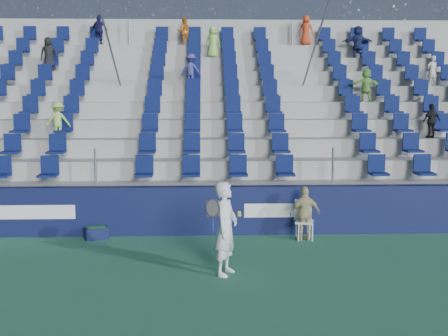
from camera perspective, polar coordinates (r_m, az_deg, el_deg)
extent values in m
plane|color=#327450|center=(10.99, -0.54, -10.76)|extent=(70.00, 70.00, 0.00)
cube|color=#10153D|center=(13.88, -0.88, -4.32)|extent=(24.00, 0.30, 1.20)
cube|color=white|center=(14.51, -21.07, -4.23)|extent=(3.20, 0.02, 0.34)
cube|color=white|center=(13.83, 5.38, -4.31)|extent=(1.60, 0.02, 0.34)
cube|color=#9FA09A|center=(14.44, -0.92, -3.85)|extent=(24.00, 0.85, 1.20)
cube|color=#9FA09A|center=(15.23, -0.99, -2.30)|extent=(24.00, 0.85, 1.70)
cube|color=#9FA09A|center=(16.03, -1.04, -0.90)|extent=(24.00, 0.85, 2.20)
cube|color=#9FA09A|center=(16.84, -1.10, 0.36)|extent=(24.00, 0.85, 2.70)
cube|color=#9FA09A|center=(17.66, -1.14, 1.51)|extent=(24.00, 0.85, 3.20)
cube|color=#9FA09A|center=(18.48, -1.18, 2.56)|extent=(24.00, 0.85, 3.70)
cube|color=#9FA09A|center=(19.31, -1.22, 3.52)|extent=(24.00, 0.85, 4.20)
cube|color=#9FA09A|center=(20.14, -1.26, 4.39)|extent=(24.00, 0.85, 4.70)
cube|color=#9FA09A|center=(20.98, -1.29, 5.20)|extent=(24.00, 0.85, 5.20)
cube|color=#9FA09A|center=(21.64, -1.32, 6.60)|extent=(24.00, 0.50, 6.20)
cube|color=#0B1546|center=(14.29, -0.93, -0.11)|extent=(16.05, 0.50, 0.70)
cube|color=#0B1546|center=(15.08, -1.00, 2.20)|extent=(16.05, 0.50, 0.70)
cube|color=#0B1546|center=(15.89, -1.06, 4.28)|extent=(16.05, 0.50, 0.70)
cube|color=#0B1546|center=(16.72, -1.11, 6.15)|extent=(16.05, 0.50, 0.70)
cube|color=#0B1546|center=(17.56, -1.16, 7.85)|extent=(16.05, 0.50, 0.70)
cube|color=#0B1546|center=(18.42, -1.20, 9.39)|extent=(16.05, 0.50, 0.70)
cube|color=#0B1546|center=(19.29, -1.24, 10.79)|extent=(16.05, 0.50, 0.70)
cube|color=#0B1546|center=(20.17, -1.28, 12.07)|extent=(16.05, 0.50, 0.70)
cube|color=#0B1546|center=(21.07, -1.32, 13.25)|extent=(16.05, 0.50, 0.70)
cylinder|color=gray|center=(17.79, -11.03, 10.29)|extent=(0.06, 7.68, 4.55)
cylinder|color=gray|center=(17.88, 8.65, 10.33)|extent=(0.06, 7.68, 4.55)
imported|color=red|center=(21.37, 8.33, 13.64)|extent=(0.63, 0.50, 1.11)
imported|color=beige|center=(19.83, 20.38, 9.21)|extent=(0.40, 0.30, 0.99)
imported|color=#1A1745|center=(21.37, -12.53, 13.50)|extent=(0.68, 0.42, 1.08)
imported|color=black|center=(19.94, -17.38, 10.97)|extent=(0.60, 0.43, 1.13)
imported|color=#75B94A|center=(18.23, 14.24, 8.15)|extent=(1.00, 0.47, 1.04)
imported|color=#3B3B82|center=(18.38, -3.39, 9.90)|extent=(0.74, 0.55, 1.03)
imported|color=#C36316|center=(21.04, -4.11, 13.64)|extent=(0.54, 0.45, 1.00)
imported|color=black|center=(17.11, 20.34, 4.51)|extent=(0.62, 0.41, 0.98)
imported|color=navy|center=(20.86, 13.43, 12.32)|extent=(1.07, 0.41, 1.13)
imported|color=#96CB51|center=(16.34, -16.51, 4.65)|extent=(0.69, 0.43, 1.04)
imported|color=#85BF4C|center=(20.14, -1.15, 12.64)|extent=(0.54, 0.35, 1.09)
imported|color=silver|center=(10.76, 0.17, -6.15)|extent=(0.65, 0.77, 1.81)
cylinder|color=navy|center=(10.48, -1.15, -5.71)|extent=(0.03, 0.03, 0.28)
torus|color=black|center=(10.42, -1.16, -4.10)|extent=(0.30, 0.17, 0.28)
plane|color=#262626|center=(10.42, -1.16, -4.10)|extent=(0.30, 0.16, 0.29)
sphere|color=#B7D431|center=(10.51, 1.58, -4.80)|extent=(0.07, 0.07, 0.07)
sphere|color=#B7D431|center=(10.57, 1.56, -4.57)|extent=(0.07, 0.07, 0.07)
cube|color=white|center=(13.54, 8.17, -5.45)|extent=(0.50, 0.50, 0.04)
cube|color=white|center=(13.67, 8.04, -4.24)|extent=(0.40, 0.14, 0.50)
cylinder|color=white|center=(13.41, 7.58, -6.55)|extent=(0.03, 0.03, 0.41)
cylinder|color=white|center=(13.46, 8.97, -6.52)|extent=(0.03, 0.03, 0.41)
cylinder|color=white|center=(13.72, 7.35, -6.22)|extent=(0.03, 0.03, 0.41)
cylinder|color=white|center=(13.78, 8.71, -6.19)|extent=(0.03, 0.03, 0.41)
imported|color=tan|center=(13.44, 8.22, -4.59)|extent=(0.81, 0.47, 1.29)
cube|color=#0E1435|center=(13.84, -12.84, -6.48)|extent=(0.63, 0.53, 0.29)
cube|color=#1E662D|center=(13.82, -12.85, -6.21)|extent=(0.50, 0.40, 0.17)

